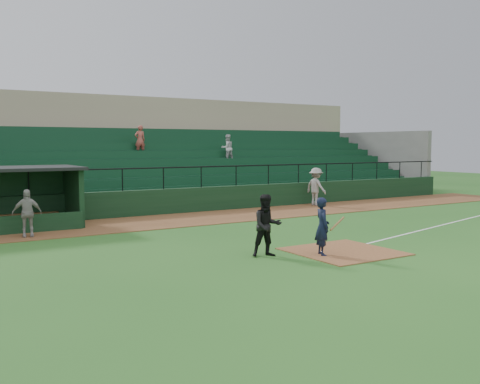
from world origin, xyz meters
TOP-DOWN VIEW (x-y plane):
  - ground at (0.00, 0.00)m, footprint 90.00×90.00m
  - warning_track at (0.00, 8.00)m, footprint 40.00×4.00m
  - home_plate_dirt at (0.00, -1.00)m, footprint 3.00×3.00m
  - foul_line at (8.00, 1.20)m, footprint 17.49×4.44m
  - stadium_structure at (-0.00, 16.46)m, footprint 38.00×13.08m
  - batter_at_plate at (-0.91, -1.07)m, footprint 1.10×0.74m
  - umpire at (-2.37, -0.31)m, footprint 1.05×0.91m
  - runner at (7.40, 9.18)m, footprint 0.89×1.38m
  - dugout_player_a at (-7.71, 6.85)m, footprint 1.04×0.55m

SIDE VIEW (x-z plane):
  - ground at x=0.00m, z-range 0.00..0.00m
  - foul_line at x=8.00m, z-range 0.00..0.01m
  - warning_track at x=0.00m, z-range 0.00..0.03m
  - home_plate_dirt at x=0.00m, z-range 0.00..0.03m
  - batter_at_plate at x=-0.91m, z-range 0.00..1.74m
  - dugout_player_a at x=-7.71m, z-range 0.03..1.72m
  - umpire at x=-2.37m, z-range 0.00..1.83m
  - runner at x=7.40m, z-range 0.03..2.05m
  - stadium_structure at x=0.00m, z-range -0.90..5.50m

